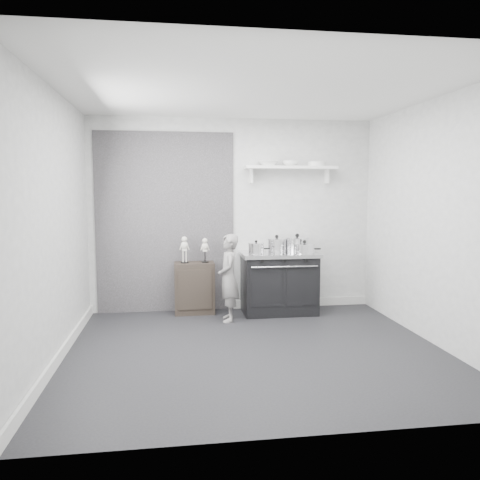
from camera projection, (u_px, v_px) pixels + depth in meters
The scene contains 15 objects.
ground at pixel (255, 350), 5.00m from camera, with size 4.00×4.00×0.00m, color black.
room_shell at pixel (245, 196), 4.96m from camera, with size 4.02×3.62×2.71m.
wall_shelf at pixel (291, 168), 6.55m from camera, with size 1.30×0.26×0.24m.
stove at pixel (279, 282), 6.49m from camera, with size 1.06×0.66×0.85m.
side_cabinet at pixel (194, 288), 6.47m from camera, with size 0.55×0.32×0.71m, color black.
child at pixel (229, 278), 6.06m from camera, with size 0.41×0.27×1.14m, color gray.
pot_front_left at pixel (256, 248), 6.31m from camera, with size 0.30×0.21×0.18m.
pot_back_left at pixel (277, 245), 6.55m from camera, with size 0.37×0.29×0.23m.
pot_back_right at pixel (297, 244), 6.55m from camera, with size 0.41×0.32×0.25m.
pot_front_right at pixel (304, 248), 6.33m from camera, with size 0.37×0.28×0.18m.
skeleton_full at pixel (184, 248), 6.39m from camera, with size 0.12×0.08×0.42m, color beige, non-canonical shape.
skeleton_torso at pixel (205, 249), 6.43m from camera, with size 0.11×0.07×0.38m, color beige, non-canonical shape.
bowl_large at pixel (268, 163), 6.49m from camera, with size 0.28×0.28×0.07m, color white.
bowl_small at pixel (290, 163), 6.54m from camera, with size 0.22×0.22×0.07m, color white.
plate_stack at pixel (316, 164), 6.59m from camera, with size 0.25×0.25×0.06m, color white.
Camera 1 is at (-0.85, -4.78, 1.69)m, focal length 35.00 mm.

